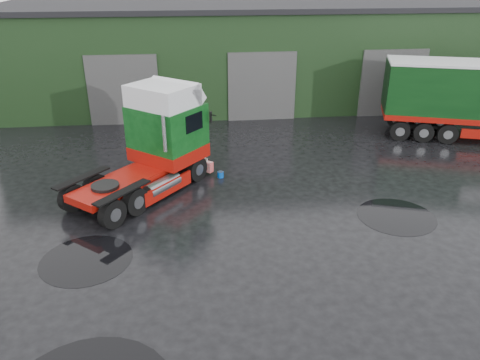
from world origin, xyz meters
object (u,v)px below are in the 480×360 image
(tree_back_b, at_px, (323,22))
(wash_bucket, at_px, (220,175))
(hero_tractor, at_px, (135,146))
(warehouse, at_px, (249,49))
(tree_back_a, at_px, (142,12))

(tree_back_b, bearing_deg, wash_bucket, -114.60)
(hero_tractor, height_order, wash_bucket, hero_tractor)
(warehouse, distance_m, wash_bucket, 14.82)
(tree_back_a, xyz_separation_m, tree_back_b, (16.00, 0.00, -1.00))
(hero_tractor, distance_m, wash_bucket, 4.18)
(warehouse, bearing_deg, tree_back_a, 128.66)
(tree_back_a, bearing_deg, wash_bucket, -78.47)
(tree_back_a, bearing_deg, tree_back_b, 0.00)
(tree_back_a, height_order, tree_back_b, tree_back_a)
(warehouse, height_order, tree_back_b, tree_back_b)
(warehouse, height_order, hero_tractor, warehouse)
(wash_bucket, bearing_deg, tree_back_b, 65.40)
(hero_tractor, bearing_deg, warehouse, 107.43)
(hero_tractor, height_order, tree_back_a, tree_back_a)
(tree_back_b, bearing_deg, hero_tractor, -119.62)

